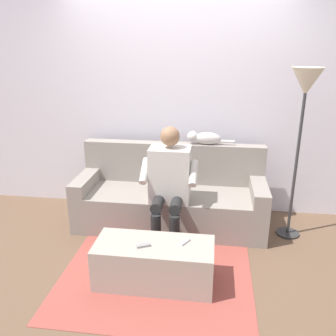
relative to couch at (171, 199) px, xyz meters
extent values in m
plane|color=brown|center=(0.00, 0.73, -0.29)|extent=(8.00, 8.00, 0.00)
cube|color=silver|center=(0.00, -0.49, 0.98)|extent=(4.77, 0.06, 2.54)
cube|color=gray|center=(0.00, 0.13, -0.09)|extent=(1.72, 0.59, 0.41)
cube|color=gray|center=(0.00, -0.24, 0.14)|extent=(2.05, 0.15, 0.87)
cube|color=gray|center=(-0.94, 0.13, -0.02)|extent=(0.16, 0.59, 0.55)
cube|color=gray|center=(0.94, 0.13, -0.02)|extent=(0.16, 0.59, 0.55)
cube|color=#A89E8E|center=(0.00, 1.07, -0.11)|extent=(0.99, 0.43, 0.37)
cube|color=beige|center=(-0.03, 0.28, 0.40)|extent=(0.40, 0.28, 0.56)
sphere|color=#936B4C|center=(-0.03, 0.28, 0.79)|extent=(0.19, 0.19, 0.19)
cylinder|color=black|center=(-0.12, 0.45, 0.17)|extent=(0.11, 0.35, 0.11)
cylinder|color=black|center=(0.06, 0.45, 0.17)|extent=(0.11, 0.35, 0.11)
cylinder|color=black|center=(-0.12, 0.63, -0.09)|extent=(0.10, 0.10, 0.41)
cylinder|color=black|center=(0.06, 0.63, -0.09)|extent=(0.10, 0.10, 0.41)
cylinder|color=beige|center=(-0.27, 0.36, 0.45)|extent=(0.08, 0.27, 0.22)
cylinder|color=beige|center=(0.21, 0.36, 0.45)|extent=(0.08, 0.27, 0.22)
ellipsoid|color=silver|center=(-0.38, -0.24, 0.65)|extent=(0.29, 0.12, 0.14)
sphere|color=silver|center=(-0.21, -0.24, 0.66)|extent=(0.12, 0.12, 0.12)
cone|color=silver|center=(-0.22, -0.27, 0.71)|extent=(0.04, 0.04, 0.03)
cone|color=silver|center=(-0.22, -0.21, 0.71)|extent=(0.04, 0.04, 0.03)
cylinder|color=silver|center=(-0.58, -0.24, 0.62)|extent=(0.18, 0.03, 0.03)
cube|color=white|center=(-0.25, 1.02, 0.09)|extent=(0.08, 0.11, 0.02)
cube|color=gray|center=(0.08, 1.12, 0.09)|extent=(0.12, 0.09, 0.02)
cube|color=#9E473D|center=(0.00, 0.94, -0.29)|extent=(1.66, 1.54, 0.01)
cylinder|color=#2D2D2D|center=(-1.28, 0.08, -0.28)|extent=(0.24, 0.24, 0.02)
cylinder|color=#333333|center=(-1.28, 0.08, 0.49)|extent=(0.03, 0.03, 1.57)
cone|color=beige|center=(-1.28, 0.08, 1.30)|extent=(0.29, 0.29, 0.26)
camera|label=1|loc=(-0.46, 3.58, 1.64)|focal=37.97mm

